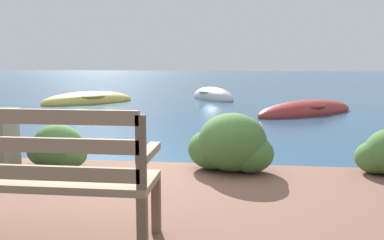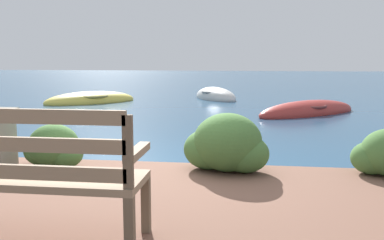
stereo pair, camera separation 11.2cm
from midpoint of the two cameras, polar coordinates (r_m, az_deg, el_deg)
name	(u,v)px [view 1 (the left image)]	position (r m, az deg, el deg)	size (l,w,h in m)	color
ground_plane	(160,180)	(5.17, -4.88, -7.95)	(80.00, 80.00, 0.00)	navy
park_bench	(41,173)	(3.01, -20.51, -6.61)	(1.50, 0.48, 0.93)	brown
hedge_clump_left	(57,149)	(5.07, -18.16, -3.65)	(0.72, 0.52, 0.49)	#426B33
hedge_clump_centre	(231,146)	(4.67, 4.52, -3.46)	(0.94, 0.68, 0.64)	#426B33
rowboat_nearest	(306,112)	(11.38, 14.72, 1.07)	(3.08, 2.81, 0.61)	#9E2D28
rowboat_mid	(88,101)	(14.09, -13.90, 2.48)	(3.04, 2.94, 0.62)	#DBC64C
rowboat_far	(213,97)	(14.90, 2.58, 3.06)	(2.04, 2.42, 0.72)	silver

